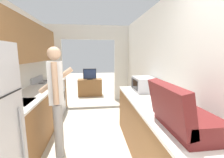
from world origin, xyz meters
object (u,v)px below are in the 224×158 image
person (57,99)px  tv_cabinet (90,87)px  range_oven (50,98)px  television (90,74)px  suitcase (181,115)px  microwave (144,84)px

person → tv_cabinet: person is taller
range_oven → person: size_ratio=0.60×
person → television: person is taller
television → suitcase: bearing=-78.1°
range_oven → microwave: 2.49m
person → television: (0.43, 3.36, -0.08)m
suitcase → tv_cabinet: (-0.94, 4.47, -0.72)m
person → tv_cabinet: (0.43, 3.40, -0.60)m
person → range_oven: bearing=9.0°
suitcase → person: bearing=141.9°
microwave → person: bearing=-164.5°
microwave → tv_cabinet: bearing=110.2°
person → microwave: 1.58m
tv_cabinet → television: bearing=-90.0°
suitcase → television: (-0.94, 4.43, -0.20)m
microwave → tv_cabinet: 3.25m
range_oven → microwave: microwave is taller
suitcase → tv_cabinet: 4.62m
person → microwave: size_ratio=3.53×
suitcase → television: bearing=101.9°
television → person: bearing=-97.2°
person → suitcase: size_ratio=2.56×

